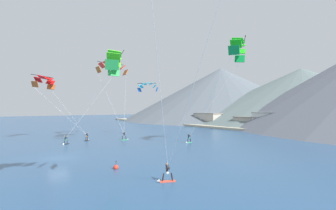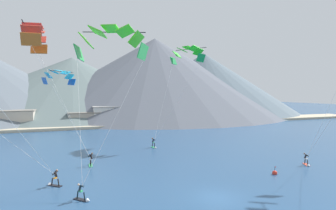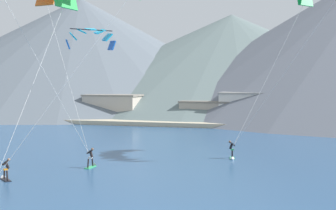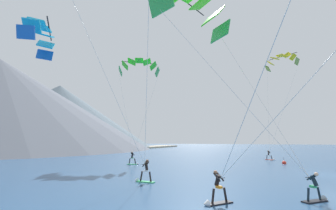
% 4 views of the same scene
% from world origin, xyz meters
% --- Properties ---
extents(ground_plane, '(400.00, 400.00, 0.00)m').
position_xyz_m(ground_plane, '(0.00, 0.00, 0.00)').
color(ground_plane, navy).
extents(kitesurfer_near_lead, '(0.69, 1.78, 1.80)m').
position_xyz_m(kitesurfer_near_lead, '(1.08, 22.42, 0.55)').
color(kitesurfer_near_lead, '#33B266').
rests_on(kitesurfer_near_lead, ground).
extents(kitesurfer_near_trail, '(1.15, 1.73, 1.66)m').
position_xyz_m(kitesurfer_near_trail, '(16.44, 5.14, 0.46)').
color(kitesurfer_near_trail, '#E54C33').
rests_on(kitesurfer_near_trail, ground).
extents(kitesurfer_mid_center, '(1.49, 1.54, 1.62)m').
position_xyz_m(kitesurfer_mid_center, '(-11.26, 3.46, 0.43)').
color(kitesurfer_mid_center, black).
rests_on(kitesurfer_mid_center, ground).
extents(kitesurfer_far_left, '(1.60, 1.42, 1.71)m').
position_xyz_m(kitesurfer_far_left, '(-13.86, 8.34, 0.50)').
color(kitesurfer_far_left, black).
rests_on(kitesurfer_far_left, ground).
extents(kitesurfer_far_right, '(0.61, 1.75, 1.79)m').
position_xyz_m(kitesurfer_far_right, '(-9.84, 14.76, 0.55)').
color(kitesurfer_far_right, '#33B266').
rests_on(kitesurfer_far_right, ground).
extents(parafoil_kite_near_lead, '(10.97, 7.85, 17.06)m').
position_xyz_m(parafoil_kite_near_lead, '(9.22, 26.70, 17.09)').
color(parafoil_kite_near_lead, '#11903F').
extents(parafoil_kite_mid_center, '(8.50, 10.28, 15.94)m').
position_xyz_m(parafoil_kite_mid_center, '(-7.59, 11.26, 15.61)').
color(parafoil_kite_mid_center, green).
extents(parafoil_kite_far_left, '(8.65, 9.18, 12.00)m').
position_xyz_m(parafoil_kite_far_left, '(-19.72, 1.49, 12.19)').
color(parafoil_kite_far_left, '#BF5824').
extents(parafoil_kite_far_right, '(7.07, 7.28, 15.90)m').
position_xyz_m(parafoil_kite_far_right, '(-16.02, 14.65, 16.17)').
color(parafoil_kite_far_right, '#C7611E').
extents(parafoil_kite_distant_high_outer, '(4.82, 4.34, 2.31)m').
position_xyz_m(parafoil_kite_distant_high_outer, '(-13.72, 22.85, 12.01)').
color(parafoil_kite_distant_high_outer, blue).
extents(race_marker_buoy, '(0.56, 0.56, 1.02)m').
position_xyz_m(race_marker_buoy, '(9.81, 3.57, 0.16)').
color(race_marker_buoy, red).
rests_on(race_marker_buoy, ground).
extents(shoreline_strip, '(180.00, 10.00, 0.70)m').
position_xyz_m(shoreline_strip, '(0.00, 54.76, 0.35)').
color(shoreline_strip, '#BCAD8E').
rests_on(shoreline_strip, ground).
extents(shore_building_promenade_mid, '(10.26, 5.79, 4.84)m').
position_xyz_m(shore_building_promenade_mid, '(-26.49, 58.83, 2.43)').
color(shore_building_promenade_mid, '#B7AD9E').
rests_on(shore_building_promenade_mid, ground).
extents(shore_building_quay_east, '(9.66, 6.76, 5.44)m').
position_xyz_m(shore_building_quay_east, '(-1.53, 59.35, 2.73)').
color(shore_building_quay_east, silver).
rests_on(shore_building_quay_east, ground).
extents(shore_building_quay_west, '(9.21, 5.70, 3.88)m').
position_xyz_m(shore_building_quay_west, '(-8.64, 58.87, 1.95)').
color(shore_building_quay_west, '#A89E8E').
rests_on(shore_building_quay_west, ground).
extents(mountain_peak_west_ridge, '(112.92, 112.92, 25.46)m').
position_xyz_m(mountain_peak_west_ridge, '(-11.68, 106.81, 12.73)').
color(mountain_peak_west_ridge, slate).
rests_on(mountain_peak_west_ridge, ground).
extents(mountain_peak_east_shoulder, '(114.98, 114.98, 30.95)m').
position_xyz_m(mountain_peak_east_shoulder, '(-54.20, 101.25, 15.47)').
color(mountain_peak_east_shoulder, slate).
rests_on(mountain_peak_east_shoulder, ground).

